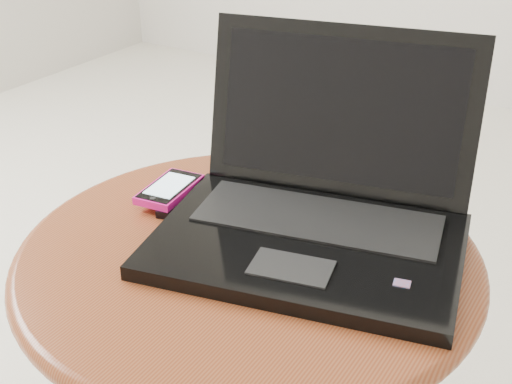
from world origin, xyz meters
The scene contains 4 objects.
table centered at (-0.08, -0.04, 0.38)m, with size 0.61×0.61×0.49m.
laptop centered at (-0.02, 0.03, 0.53)m, with size 0.44×0.40×0.25m.
phone_black centered at (-0.22, 0.02, 0.49)m, with size 0.10×0.14×0.01m.
phone_pink centered at (-0.25, 0.01, 0.50)m, with size 0.07×0.11×0.01m.
Camera 1 is at (0.33, -0.69, 0.97)m, focal length 48.78 mm.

